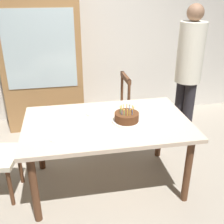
# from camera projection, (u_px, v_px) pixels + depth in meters

# --- Properties ---
(ground) EXTENTS (6.40, 6.40, 0.00)m
(ground) POSITION_uv_depth(u_px,v_px,m) (108.00, 182.00, 3.01)
(ground) COLOR #9E9384
(back_wall) EXTENTS (6.40, 0.10, 2.60)m
(back_wall) POSITION_uv_depth(u_px,v_px,m) (86.00, 35.00, 4.11)
(back_wall) COLOR beige
(back_wall) RESTS_ON ground
(dining_table) EXTENTS (1.64, 1.01, 0.75)m
(dining_table) POSITION_uv_depth(u_px,v_px,m) (107.00, 129.00, 2.73)
(dining_table) COLOR beige
(dining_table) RESTS_ON ground
(birthday_cake) EXTENTS (0.28, 0.28, 0.16)m
(birthday_cake) POSITION_uv_depth(u_px,v_px,m) (127.00, 117.00, 2.67)
(birthday_cake) COLOR silver
(birthday_cake) RESTS_ON dining_table
(plate_near_celebrant) EXTENTS (0.22, 0.22, 0.01)m
(plate_near_celebrant) POSITION_uv_depth(u_px,v_px,m) (61.00, 137.00, 2.41)
(plate_near_celebrant) COLOR white
(plate_near_celebrant) RESTS_ON dining_table
(plate_far_side) EXTENTS (0.22, 0.22, 0.01)m
(plate_far_side) POSITION_uv_depth(u_px,v_px,m) (96.00, 112.00, 2.87)
(plate_far_side) COLOR white
(plate_far_side) RESTS_ON dining_table
(fork_near_celebrant) EXTENTS (0.18, 0.03, 0.01)m
(fork_near_celebrant) POSITION_uv_depth(u_px,v_px,m) (43.00, 138.00, 2.39)
(fork_near_celebrant) COLOR silver
(fork_near_celebrant) RESTS_ON dining_table
(fork_far_side) EXTENTS (0.18, 0.03, 0.01)m
(fork_far_side) POSITION_uv_depth(u_px,v_px,m) (81.00, 114.00, 2.84)
(fork_far_side) COLOR silver
(fork_far_side) RESTS_ON dining_table
(fork_near_guest) EXTENTS (0.18, 0.05, 0.01)m
(fork_near_guest) POSITION_uv_depth(u_px,v_px,m) (146.00, 129.00, 2.54)
(fork_near_guest) COLOR silver
(fork_near_guest) RESTS_ON dining_table
(chair_spindle_back) EXTENTS (0.45, 0.45, 0.95)m
(chair_spindle_back) POSITION_uv_depth(u_px,v_px,m) (112.00, 112.00, 3.58)
(chair_spindle_back) COLOR beige
(chair_spindle_back) RESTS_ON ground
(person_guest) EXTENTS (0.32, 0.32, 1.79)m
(person_guest) POSITION_uv_depth(u_px,v_px,m) (189.00, 69.00, 3.38)
(person_guest) COLOR #262328
(person_guest) RESTS_ON ground
(china_cabinet) EXTENTS (1.10, 0.45, 1.90)m
(china_cabinet) POSITION_uv_depth(u_px,v_px,m) (43.00, 64.00, 3.88)
(china_cabinet) COLOR #9E7042
(china_cabinet) RESTS_ON ground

